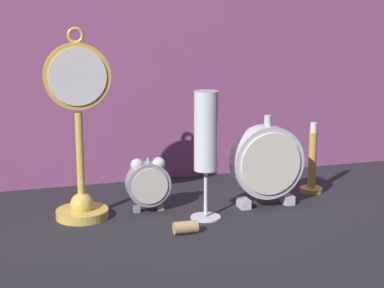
{
  "coord_description": "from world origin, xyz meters",
  "views": [
    {
      "loc": [
        -0.34,
        -1.05,
        0.39
      ],
      "look_at": [
        0.0,
        0.08,
        0.13
      ],
      "focal_mm": 60.0,
      "sensor_mm": 36.0,
      "label": 1
    }
  ],
  "objects_px": {
    "mantel_clock_silver": "(267,163)",
    "wine_cork": "(186,227)",
    "brass_candlestick": "(312,169)",
    "alarm_clock_twin_bell": "(148,182)",
    "champagne_flute": "(206,140)",
    "pocket_watch_on_stand": "(79,138)"
  },
  "relations": [
    {
      "from": "brass_candlestick",
      "to": "pocket_watch_on_stand",
      "type": "bearing_deg",
      "value": -177.08
    },
    {
      "from": "brass_candlestick",
      "to": "wine_cork",
      "type": "height_order",
      "value": "brass_candlestick"
    },
    {
      "from": "champagne_flute",
      "to": "wine_cork",
      "type": "xyz_separation_m",
      "value": [
        -0.06,
        -0.07,
        -0.14
      ]
    },
    {
      "from": "alarm_clock_twin_bell",
      "to": "champagne_flute",
      "type": "height_order",
      "value": "champagne_flute"
    },
    {
      "from": "brass_candlestick",
      "to": "mantel_clock_silver",
      "type": "bearing_deg",
      "value": -155.46
    },
    {
      "from": "alarm_clock_twin_bell",
      "to": "wine_cork",
      "type": "relative_size",
      "value": 2.51
    },
    {
      "from": "champagne_flute",
      "to": "alarm_clock_twin_bell",
      "type": "bearing_deg",
      "value": 143.01
    },
    {
      "from": "champagne_flute",
      "to": "wine_cork",
      "type": "height_order",
      "value": "champagne_flute"
    },
    {
      "from": "pocket_watch_on_stand",
      "to": "mantel_clock_silver",
      "type": "relative_size",
      "value": 1.94
    },
    {
      "from": "pocket_watch_on_stand",
      "to": "champagne_flute",
      "type": "bearing_deg",
      "value": -17.4
    },
    {
      "from": "pocket_watch_on_stand",
      "to": "alarm_clock_twin_bell",
      "type": "height_order",
      "value": "pocket_watch_on_stand"
    },
    {
      "from": "champagne_flute",
      "to": "mantel_clock_silver",
      "type": "bearing_deg",
      "value": 14.26
    },
    {
      "from": "pocket_watch_on_stand",
      "to": "wine_cork",
      "type": "height_order",
      "value": "pocket_watch_on_stand"
    },
    {
      "from": "mantel_clock_silver",
      "to": "wine_cork",
      "type": "relative_size",
      "value": 4.32
    },
    {
      "from": "alarm_clock_twin_bell",
      "to": "wine_cork",
      "type": "distance_m",
      "value": 0.15
    },
    {
      "from": "mantel_clock_silver",
      "to": "brass_candlestick",
      "type": "relative_size",
      "value": 1.21
    },
    {
      "from": "pocket_watch_on_stand",
      "to": "brass_candlestick",
      "type": "bearing_deg",
      "value": 2.92
    },
    {
      "from": "pocket_watch_on_stand",
      "to": "brass_candlestick",
      "type": "height_order",
      "value": "pocket_watch_on_stand"
    },
    {
      "from": "pocket_watch_on_stand",
      "to": "mantel_clock_silver",
      "type": "height_order",
      "value": "pocket_watch_on_stand"
    },
    {
      "from": "pocket_watch_on_stand",
      "to": "wine_cork",
      "type": "xyz_separation_m",
      "value": [
        0.16,
        -0.14,
        -0.14
      ]
    },
    {
      "from": "alarm_clock_twin_bell",
      "to": "brass_candlestick",
      "type": "height_order",
      "value": "brass_candlestick"
    },
    {
      "from": "mantel_clock_silver",
      "to": "alarm_clock_twin_bell",
      "type": "bearing_deg",
      "value": 171.32
    }
  ]
}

